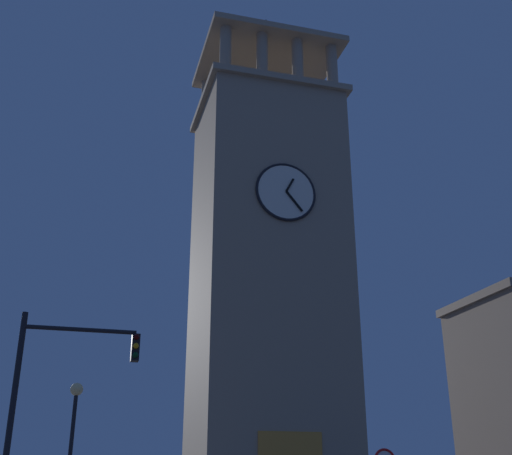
# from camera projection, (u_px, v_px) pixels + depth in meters

# --- Properties ---
(clocktower) EXTENTS (8.64, 7.65, 31.13)m
(clocktower) POSITION_uv_depth(u_px,v_px,m) (268.00, 281.00, 36.96)
(clocktower) COLOR gray
(clocktower) RESTS_ON ground_plane
(traffic_signal_near) EXTENTS (3.19, 0.41, 6.06)m
(traffic_signal_near) POSITION_uv_depth(u_px,v_px,m) (54.00, 391.00, 16.82)
(traffic_signal_near) COLOR black
(traffic_signal_near) RESTS_ON ground_plane
(street_lamp) EXTENTS (0.44, 0.44, 4.97)m
(street_lamp) POSITION_uv_depth(u_px,v_px,m) (73.00, 428.00, 21.70)
(street_lamp) COLOR black
(street_lamp) RESTS_ON ground_plane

